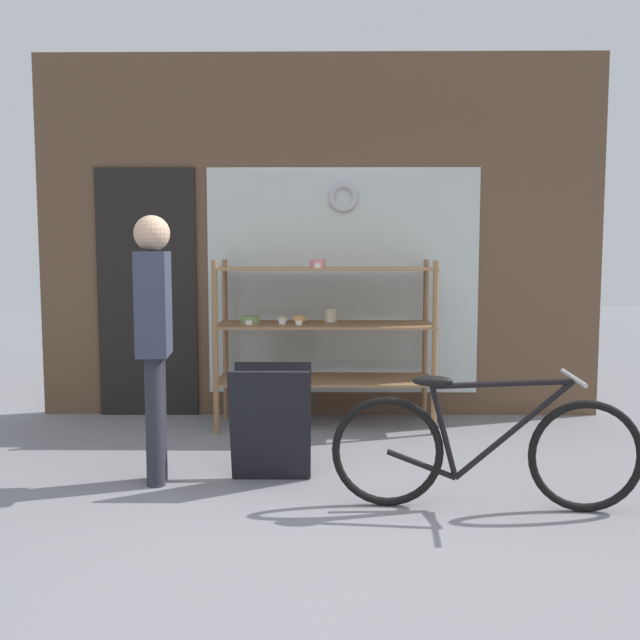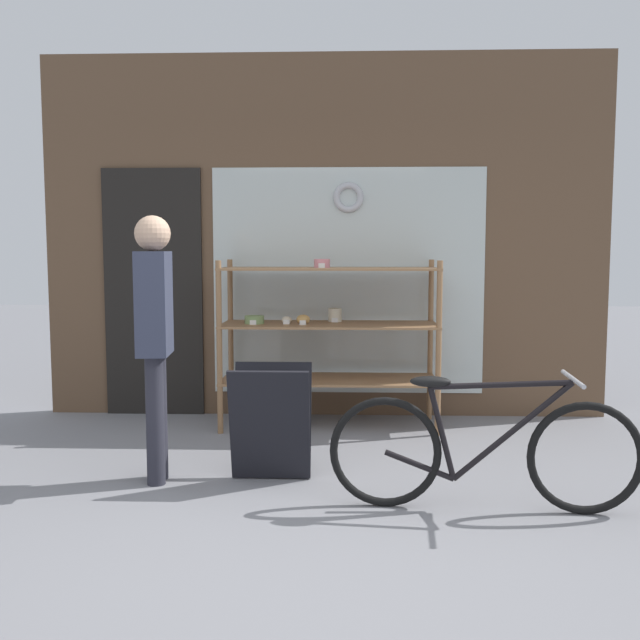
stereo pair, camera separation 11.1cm
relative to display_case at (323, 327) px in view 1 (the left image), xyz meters
The scene contains 6 objects.
ground_plane 2.53m from the display_case, 90.75° to the right, with size 30.00×30.00×0.00m, color gray.
storefront_facade 0.80m from the display_case, 100.70° to the left, with size 4.76×0.13×3.04m.
display_case is the anchor object (origin of this frame).
bicycle 2.10m from the display_case, 64.19° to the right, with size 1.68×0.46×0.75m.
sandwich_board 1.46m from the display_case, 102.76° to the right, with size 0.49×0.38×0.70m.
pedestrian 1.75m from the display_case, 124.97° to the right, with size 0.21×0.34×1.62m.
Camera 1 is at (0.07, -3.24, 1.41)m, focal length 40.00 mm.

